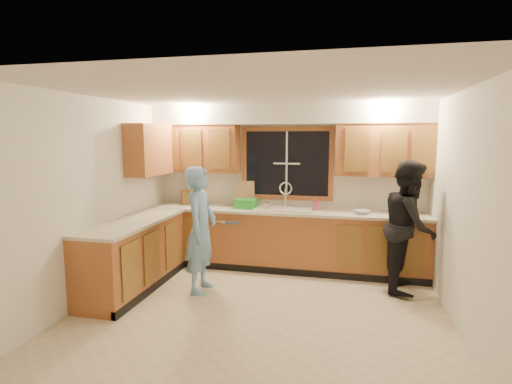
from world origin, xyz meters
TOP-DOWN VIEW (x-y plane):
  - floor at (0.00, 0.00)m, footprint 4.20×4.20m
  - ceiling at (0.00, 0.00)m, footprint 4.20×4.20m
  - wall_back at (0.00, 1.90)m, footprint 4.20×0.00m
  - wall_left at (-2.10, 0.00)m, footprint 0.00×3.80m
  - wall_right at (2.10, 0.00)m, footprint 0.00×3.80m
  - base_cabinets_back at (0.00, 1.60)m, footprint 4.20×0.60m
  - base_cabinets_left at (-1.80, 0.35)m, footprint 0.60×1.90m
  - countertop_back at (0.00, 1.58)m, footprint 4.20×0.63m
  - countertop_left at (-1.79, 0.35)m, footprint 0.63×1.90m
  - upper_cabinets_left at (-1.43, 1.73)m, footprint 1.35×0.33m
  - upper_cabinets_right at (1.43, 1.73)m, footprint 1.35×0.33m
  - upper_cabinets_return at (-1.94, 1.12)m, footprint 0.33×0.90m
  - soffit at (0.00, 1.72)m, footprint 4.20×0.35m
  - window_frame at (0.00, 1.89)m, footprint 1.44×0.03m
  - sink at (0.00, 1.60)m, footprint 0.86×0.52m
  - dishwasher at (-0.85, 1.59)m, footprint 0.60×0.56m
  - stove at (-1.80, -0.22)m, footprint 0.58×0.75m
  - man at (-0.90, 0.47)m, footprint 0.40×0.60m
  - woman at (1.74, 1.12)m, footprint 0.76×0.92m
  - knife_block at (-1.64, 1.73)m, footprint 0.17×0.17m
  - cutting_board at (-0.65, 1.81)m, footprint 0.31×0.20m
  - dish_crate at (-0.60, 1.61)m, footprint 0.32×0.30m
  - soap_bottle at (0.49, 1.72)m, footprint 0.08×0.09m
  - bowl at (1.15, 1.54)m, footprint 0.28×0.28m
  - can_left at (-0.26, 1.48)m, footprint 0.08×0.08m
  - can_right at (-0.21, 1.45)m, footprint 0.07×0.07m

SIDE VIEW (x-z plane):
  - floor at x=0.00m, z-range 0.00..0.00m
  - dishwasher at x=-0.85m, z-range 0.00..0.82m
  - base_cabinets_back at x=0.00m, z-range 0.00..0.88m
  - base_cabinets_left at x=-1.80m, z-range 0.00..0.88m
  - stove at x=-1.80m, z-range 0.00..0.90m
  - man at x=-0.90m, z-range 0.00..1.64m
  - woman at x=1.74m, z-range 0.00..1.72m
  - sink at x=0.00m, z-range 0.58..1.15m
  - countertop_back at x=0.00m, z-range 0.88..0.92m
  - countertop_left at x=-1.79m, z-range 0.88..0.92m
  - bowl at x=1.15m, z-range 0.92..0.97m
  - can_right at x=-0.21m, z-range 0.92..1.04m
  - can_left at x=-0.26m, z-range 0.92..1.05m
  - dish_crate at x=-0.60m, z-range 0.92..1.06m
  - soap_bottle at x=0.49m, z-range 0.92..1.10m
  - knife_block at x=-1.64m, z-range 0.92..1.16m
  - cutting_board at x=-0.65m, z-range 0.92..1.31m
  - wall_back at x=0.00m, z-range -0.85..3.35m
  - wall_left at x=-2.10m, z-range -0.65..3.15m
  - wall_right at x=2.10m, z-range -0.65..3.15m
  - window_frame at x=0.00m, z-range 1.03..2.17m
  - upper_cabinets_left at x=-1.43m, z-range 1.45..2.20m
  - upper_cabinets_right at x=1.43m, z-range 1.45..2.20m
  - upper_cabinets_return at x=-1.94m, z-range 1.45..2.20m
  - soffit at x=0.00m, z-range 2.20..2.50m
  - ceiling at x=0.00m, z-range 2.50..2.50m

